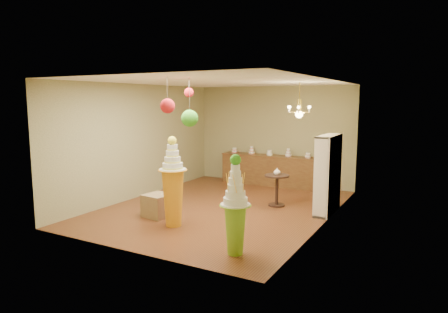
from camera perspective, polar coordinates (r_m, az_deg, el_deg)
The scene contains 17 objects.
floor at distance 9.75m, azimuth -0.28°, elevation -7.29°, with size 6.50×6.50×0.00m, color #5A3018.
ceiling at distance 9.42m, azimuth -0.30°, elevation 10.61°, with size 6.50×6.50×0.00m, color white.
wall_back at distance 12.39m, azimuth 7.05°, elevation 2.99°, with size 5.00×0.04×3.00m, color #939063.
wall_front at distance 6.84m, azimuth -13.66°, elevation -1.26°, with size 5.00×0.04×3.00m, color #939063.
wall_left at distance 10.90m, azimuth -11.86°, elevation 2.19°, with size 0.04×6.50×3.00m, color #939063.
wall_right at distance 8.54m, azimuth 14.52°, elevation 0.53°, with size 0.04×6.50×3.00m, color #939063.
pedestal_green at distance 6.73m, azimuth 1.63°, elevation -8.44°, with size 0.65×0.65×1.71m.
pedestal_orange at distance 8.27m, azimuth -7.30°, elevation -4.80°, with size 0.70×0.70×1.86m.
burlap_riser at distance 9.08m, azimuth -9.40°, elevation -6.91°, with size 0.56×0.56×0.51m, color olive.
sideboard at distance 12.27m, azimuth 6.48°, elevation -1.87°, with size 3.04×0.54×1.16m.
shelving_unit at distance 9.44m, azimuth 14.65°, elevation -2.45°, with size 0.33×1.20×1.80m.
round_table at distance 9.87m, azimuth 7.55°, elevation -4.19°, with size 0.72×0.72×0.77m.
vase at distance 9.80m, azimuth 7.59°, elevation -2.13°, with size 0.16×0.16×0.17m, color beige.
pom_red_left at distance 7.39m, azimuth -8.07°, elevation 7.16°, with size 0.27×0.27×0.66m.
pom_green_mid at distance 7.58m, azimuth -4.93°, elevation 5.46°, with size 0.32×0.32×0.92m.
pom_red_right at distance 7.76m, azimuth -5.03°, elevation 9.10°, with size 0.18×0.18×0.36m.
chandelier at distance 9.60m, azimuth 10.68°, elevation 6.25°, with size 0.76×0.76×0.85m.
Camera 1 is at (4.58, -8.22, 2.58)m, focal length 32.00 mm.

